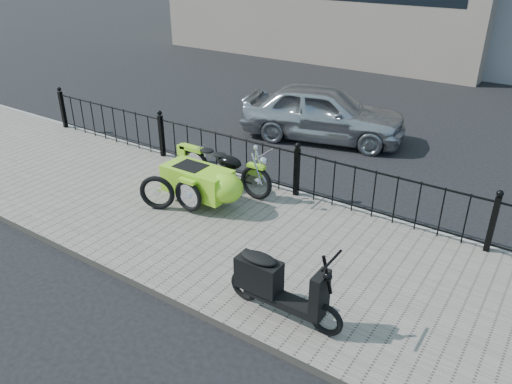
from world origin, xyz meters
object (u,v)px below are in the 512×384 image
Objects in this scene: spare_tire at (157,193)px; motorcycle_sidecar at (210,180)px; sedan_car at (323,113)px; scooter at (276,285)px.

motorcycle_sidecar is at bearing 48.76° from spare_tire.
spare_tire is 5.27m from sedan_car.
motorcycle_sidecar is 3.43× the size of spare_tire.
sedan_car is (0.68, 5.22, 0.24)m from spare_tire.
scooter is 3.52m from spare_tire.
spare_tire is at bearing 159.75° from scooter.
scooter is at bearing -36.30° from motorcycle_sidecar.
spare_tire is (-0.64, -0.73, -0.14)m from motorcycle_sidecar.
scooter is 6.95m from sedan_car.
scooter is (2.66, -1.95, -0.03)m from motorcycle_sidecar.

